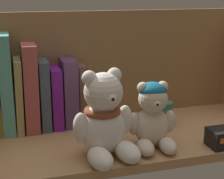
{
  "coord_description": "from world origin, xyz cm",
  "views": [
    {
      "loc": [
        -24.6,
        -74.25,
        35.89
      ],
      "look_at": [
        -2.97,
        0.0,
        13.7
      ],
      "focal_mm": 56.7,
      "sensor_mm": 36.0,
      "label": 1
    }
  ],
  "objects_px": {
    "book_5": "(30,86)",
    "teddy_bear_larger": "(104,120)",
    "book_4": "(18,93)",
    "teddy_bear_smaller": "(153,117)",
    "book_9": "(80,93)",
    "book_3": "(6,82)",
    "book_8": "(68,91)",
    "book_6": "(43,92)",
    "book_7": "(55,95)",
    "pillar_candle": "(163,113)"
  },
  "relations": [
    {
      "from": "book_3",
      "to": "book_5",
      "type": "relative_size",
      "value": 1.12
    },
    {
      "from": "pillar_candle",
      "to": "book_5",
      "type": "bearing_deg",
      "value": 165.16
    },
    {
      "from": "book_8",
      "to": "book_9",
      "type": "distance_m",
      "value": 0.03
    },
    {
      "from": "book_9",
      "to": "teddy_bear_larger",
      "type": "height_order",
      "value": "teddy_bear_larger"
    },
    {
      "from": "book_9",
      "to": "pillar_candle",
      "type": "xyz_separation_m",
      "value": [
        0.2,
        -0.09,
        -0.05
      ]
    },
    {
      "from": "book_4",
      "to": "teddy_bear_smaller",
      "type": "height_order",
      "value": "book_4"
    },
    {
      "from": "book_4",
      "to": "book_9",
      "type": "relative_size",
      "value": 1.16
    },
    {
      "from": "book_6",
      "to": "book_9",
      "type": "bearing_deg",
      "value": 0.0
    },
    {
      "from": "book_4",
      "to": "teddy_bear_larger",
      "type": "bearing_deg",
      "value": -52.78
    },
    {
      "from": "book_4",
      "to": "book_6",
      "type": "distance_m",
      "value": 0.06
    },
    {
      "from": "teddy_bear_larger",
      "to": "teddy_bear_smaller",
      "type": "height_order",
      "value": "teddy_bear_larger"
    },
    {
      "from": "book_5",
      "to": "teddy_bear_smaller",
      "type": "height_order",
      "value": "book_5"
    },
    {
      "from": "book_4",
      "to": "book_9",
      "type": "xyz_separation_m",
      "value": [
        0.16,
        0.0,
        -0.01
      ]
    },
    {
      "from": "book_3",
      "to": "pillar_candle",
      "type": "relative_size",
      "value": 3.89
    },
    {
      "from": "book_8",
      "to": "book_9",
      "type": "relative_size",
      "value": 1.11
    },
    {
      "from": "book_3",
      "to": "book_8",
      "type": "height_order",
      "value": "book_3"
    },
    {
      "from": "book_4",
      "to": "book_6",
      "type": "height_order",
      "value": "book_4"
    },
    {
      "from": "book_8",
      "to": "book_9",
      "type": "xyz_separation_m",
      "value": [
        0.03,
        0.0,
        -0.01
      ]
    },
    {
      "from": "book_3",
      "to": "teddy_bear_smaller",
      "type": "distance_m",
      "value": 0.37
    },
    {
      "from": "book_5",
      "to": "book_9",
      "type": "distance_m",
      "value": 0.13
    },
    {
      "from": "book_7",
      "to": "book_9",
      "type": "relative_size",
      "value": 0.98
    },
    {
      "from": "book_6",
      "to": "book_7",
      "type": "distance_m",
      "value": 0.03
    },
    {
      "from": "teddy_bear_larger",
      "to": "teddy_bear_smaller",
      "type": "relative_size",
      "value": 1.25
    },
    {
      "from": "pillar_candle",
      "to": "book_7",
      "type": "bearing_deg",
      "value": 161.94
    },
    {
      "from": "book_5",
      "to": "teddy_bear_larger",
      "type": "distance_m",
      "value": 0.25
    },
    {
      "from": "book_4",
      "to": "book_8",
      "type": "relative_size",
      "value": 1.05
    },
    {
      "from": "book_6",
      "to": "book_8",
      "type": "bearing_deg",
      "value": 0.0
    },
    {
      "from": "book_7",
      "to": "pillar_candle",
      "type": "distance_m",
      "value": 0.28
    },
    {
      "from": "book_6",
      "to": "book_8",
      "type": "relative_size",
      "value": 1.01
    },
    {
      "from": "book_3",
      "to": "book_8",
      "type": "distance_m",
      "value": 0.15
    },
    {
      "from": "book_3",
      "to": "teddy_bear_larger",
      "type": "distance_m",
      "value": 0.29
    },
    {
      "from": "teddy_bear_larger",
      "to": "book_7",
      "type": "bearing_deg",
      "value": 108.86
    },
    {
      "from": "teddy_bear_larger",
      "to": "pillar_candle",
      "type": "bearing_deg",
      "value": 34.05
    },
    {
      "from": "book_3",
      "to": "book_9",
      "type": "bearing_deg",
      "value": 0.0
    },
    {
      "from": "book_8",
      "to": "teddy_bear_smaller",
      "type": "xyz_separation_m",
      "value": [
        0.15,
        -0.2,
        -0.02
      ]
    },
    {
      "from": "book_5",
      "to": "teddy_bear_smaller",
      "type": "relative_size",
      "value": 1.45
    },
    {
      "from": "book_3",
      "to": "book_5",
      "type": "height_order",
      "value": "book_3"
    },
    {
      "from": "book_5",
      "to": "book_4",
      "type": "bearing_deg",
      "value": 180.0
    },
    {
      "from": "book_4",
      "to": "teddy_bear_smaller",
      "type": "distance_m",
      "value": 0.34
    },
    {
      "from": "book_9",
      "to": "teddy_bear_smaller",
      "type": "xyz_separation_m",
      "value": [
        0.12,
        -0.2,
        -0.01
      ]
    },
    {
      "from": "book_7",
      "to": "book_3",
      "type": "bearing_deg",
      "value": 180.0
    },
    {
      "from": "book_4",
      "to": "teddy_bear_smaller",
      "type": "xyz_separation_m",
      "value": [
        0.28,
        -0.2,
        -0.02
      ]
    },
    {
      "from": "book_7",
      "to": "teddy_bear_larger",
      "type": "relative_size",
      "value": 0.82
    },
    {
      "from": "book_8",
      "to": "book_4",
      "type": "bearing_deg",
      "value": 180.0
    },
    {
      "from": "book_5",
      "to": "book_6",
      "type": "xyz_separation_m",
      "value": [
        0.03,
        0.0,
        -0.02
      ]
    },
    {
      "from": "book_4",
      "to": "book_8",
      "type": "bearing_deg",
      "value": 0.0
    },
    {
      "from": "teddy_bear_smaller",
      "to": "book_9",
      "type": "bearing_deg",
      "value": 120.89
    },
    {
      "from": "book_9",
      "to": "teddy_bear_smaller",
      "type": "relative_size",
      "value": 1.05
    },
    {
      "from": "pillar_candle",
      "to": "book_3",
      "type": "bearing_deg",
      "value": 167.24
    },
    {
      "from": "teddy_bear_larger",
      "to": "teddy_bear_smaller",
      "type": "distance_m",
      "value": 0.11
    }
  ]
}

